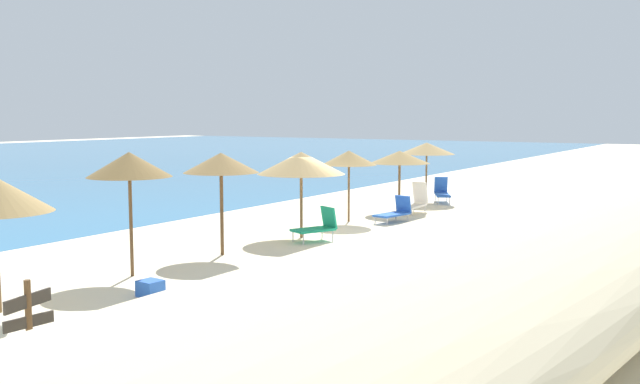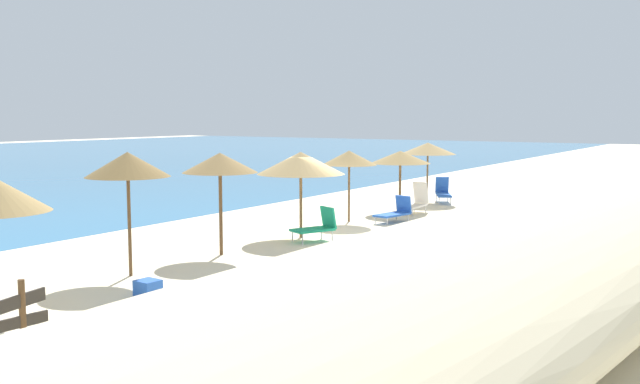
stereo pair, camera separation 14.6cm
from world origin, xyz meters
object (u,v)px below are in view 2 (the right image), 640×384
object	(u,v)px
lounge_chair_1	(416,202)
cooler_box	(148,288)
beach_umbrella_2	(220,163)
beach_umbrella_5	(400,157)
beach_umbrella_6	(428,149)
beach_umbrella_1	(128,165)
lounge_chair_2	(317,226)
beach_ball	(382,243)
beach_umbrella_3	(301,163)
wooden_signpost	(23,325)
lounge_chair_3	(443,192)
beach_umbrella_4	(349,158)
lounge_chair_0	(395,212)

from	to	relation	value
lounge_chair_1	cooler_box	xyz separation A→B (m)	(-14.55, -0.60, -0.27)
beach_umbrella_2	lounge_chair_1	bearing A→B (deg)	-5.44
beach_umbrella_2	lounge_chair_1	size ratio (longest dim) A/B	1.60
beach_umbrella_5	beach_umbrella_6	bearing A→B (deg)	7.08
beach_umbrella_1	lounge_chair_2	bearing A→B (deg)	-11.05
lounge_chair_1	beach_ball	bearing A→B (deg)	104.88
beach_umbrella_3	wooden_signpost	size ratio (longest dim) A/B	1.70
beach_ball	cooler_box	distance (m)	7.64
beach_umbrella_5	beach_ball	bearing A→B (deg)	-157.64
beach_umbrella_2	wooden_signpost	distance (m)	9.89
lounge_chair_2	beach_ball	distance (m)	2.17
lounge_chair_3	cooler_box	size ratio (longest dim) A/B	3.76
beach_umbrella_2	beach_umbrella_4	size ratio (longest dim) A/B	1.10
beach_umbrella_1	lounge_chair_1	bearing A→B (deg)	-4.84
lounge_chair_2	lounge_chair_1	bearing A→B (deg)	-65.64
beach_umbrella_1	beach_umbrella_2	size ratio (longest dim) A/B	1.06
beach_umbrella_1	beach_umbrella_2	xyz separation A→B (m)	(3.09, -0.15, -0.13)
lounge_chair_0	cooler_box	world-z (taller)	lounge_chair_0
lounge_chair_2	beach_ball	world-z (taller)	lounge_chair_2
beach_umbrella_3	lounge_chair_0	distance (m)	4.93
lounge_chair_3	beach_ball	bearing A→B (deg)	75.99
beach_umbrella_5	lounge_chair_1	xyz separation A→B (m)	(-0.05, -0.70, -1.70)
lounge_chair_2	cooler_box	distance (m)	7.41
wooden_signpost	beach_umbrella_3	bearing A→B (deg)	5.56
beach_umbrella_4	beach_umbrella_6	distance (m)	6.94
lounge_chair_3	cooler_box	bearing A→B (deg)	65.42
beach_umbrella_2	lounge_chair_2	distance (m)	3.90
beach_umbrella_3	beach_umbrella_4	size ratio (longest dim) A/B	1.07
beach_umbrella_1	beach_ball	xyz separation A→B (m)	(6.33, -3.37, -2.47)
wooden_signpost	beach_umbrella_4	bearing A→B (deg)	3.15
beach_umbrella_3	lounge_chair_1	size ratio (longest dim) A/B	1.56
beach_umbrella_1	cooler_box	bearing A→B (deg)	-123.17
beach_umbrella_4	lounge_chair_1	xyz separation A→B (m)	(3.26, -1.08, -1.82)
beach_umbrella_1	lounge_chair_0	world-z (taller)	beach_umbrella_1
lounge_chair_0	beach_umbrella_6	bearing A→B (deg)	-65.24
beach_umbrella_2	lounge_chair_0	distance (m)	8.23
beach_umbrella_6	beach_ball	bearing A→B (deg)	-162.54
beach_umbrella_5	wooden_signpost	distance (m)	19.66
lounge_chair_0	beach_umbrella_3	bearing A→B (deg)	87.79
lounge_chair_0	lounge_chair_1	world-z (taller)	lounge_chair_1
beach_umbrella_5	lounge_chair_1	distance (m)	1.84
lounge_chair_1	beach_umbrella_2	bearing A→B (deg)	81.95
lounge_chair_1	lounge_chair_3	world-z (taller)	lounge_chair_1
lounge_chair_0	lounge_chair_3	size ratio (longest dim) A/B	0.89
beach_umbrella_1	lounge_chair_1	size ratio (longest dim) A/B	1.68
lounge_chair_0	lounge_chair_3	distance (m)	6.33
beach_umbrella_3	lounge_chair_3	world-z (taller)	beach_umbrella_3
beach_umbrella_4	beach_ball	bearing A→B (deg)	-139.09
beach_ball	beach_umbrella_3	bearing A→B (deg)	86.16
beach_umbrella_2	beach_umbrella_5	size ratio (longest dim) A/B	1.16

